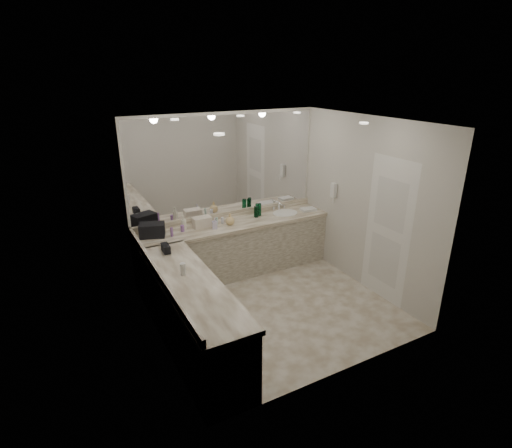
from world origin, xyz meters
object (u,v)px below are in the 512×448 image
sink (285,213)px  hand_towel (308,209)px  black_toiletry_bag (152,230)px  soap_bottle_c (230,219)px  cream_cosmetic_case (202,222)px  soap_bottle_a (184,223)px  wall_phone (334,190)px  soap_bottle_b (215,223)px

sink → hand_towel: (0.43, -0.08, 0.03)m
black_toiletry_bag → soap_bottle_c: black_toiletry_bag is taller
black_toiletry_bag → cream_cosmetic_case: (0.79, 0.03, -0.02)m
soap_bottle_c → black_toiletry_bag: bearing=175.7°
soap_bottle_a → soap_bottle_c: soap_bottle_a is taller
soap_bottle_c → soap_bottle_a: bearing=170.0°
wall_phone → soap_bottle_c: 1.76m
cream_cosmetic_case → soap_bottle_b: soap_bottle_b is taller
sink → soap_bottle_a: soap_bottle_a is taller
sink → soap_bottle_c: (-1.06, -0.04, 0.10)m
cream_cosmetic_case → soap_bottle_b: bearing=-51.2°
wall_phone → black_toiletry_bag: 2.94m
sink → soap_bottle_a: (-1.77, 0.08, 0.12)m
hand_towel → soap_bottle_b: bearing=-179.5°
sink → wall_phone: 0.91m
black_toiletry_bag → soap_bottle_b: black_toiletry_bag is taller
wall_phone → black_toiletry_bag: bearing=169.2°
black_toiletry_bag → soap_bottle_b: bearing=-8.5°
hand_towel → soap_bottle_b: soap_bottle_b is taller
wall_phone → hand_towel: wall_phone is taller
hand_towel → sink: bearing=170.0°
black_toiletry_bag → soap_bottle_b: (0.93, -0.14, -0.02)m
sink → wall_phone: wall_phone is taller
soap_bottle_a → wall_phone: bearing=-13.7°
soap_bottle_a → soap_bottle_c: size_ratio=1.25×
hand_towel → soap_bottle_a: 2.21m
hand_towel → soap_bottle_a: size_ratio=1.11×
cream_cosmetic_case → hand_towel: cream_cosmetic_case is taller
soap_bottle_a → sink: bearing=-2.6°
soap_bottle_c → sink: bearing=2.4°
wall_phone → soap_bottle_b: wall_phone is taller
black_toiletry_bag → cream_cosmetic_case: black_toiletry_bag is taller
sink → soap_bottle_b: (-1.34, -0.09, 0.09)m
soap_bottle_c → soap_bottle_b: bearing=-170.3°
sink → soap_bottle_a: size_ratio=1.91×
hand_towel → soap_bottle_b: 1.77m
soap_bottle_c → hand_towel: bearing=-1.2°
black_toiletry_bag → soap_bottle_b: size_ratio=2.09×
black_toiletry_bag → hand_towel: black_toiletry_bag is taller
hand_towel → cream_cosmetic_case: bearing=175.4°
soap_bottle_b → cream_cosmetic_case: bearing=130.2°
hand_towel → black_toiletry_bag: bearing=177.4°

